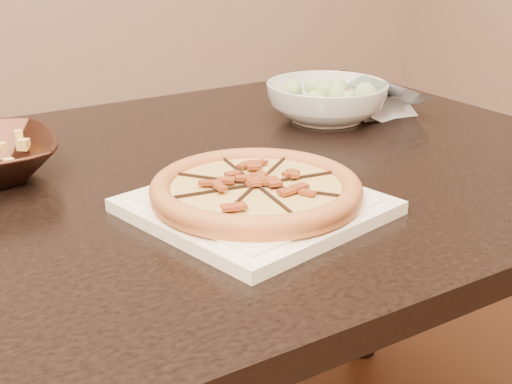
# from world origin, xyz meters

# --- Properties ---
(dining_table) EXTENTS (1.61, 1.15, 0.75)m
(dining_table) POSITION_xyz_m (0.17, 0.13, 0.66)
(dining_table) COLOR black
(dining_table) RESTS_ON floor
(plate) EXTENTS (0.37, 0.37, 0.02)m
(plate) POSITION_xyz_m (0.24, -0.05, 0.76)
(plate) COLOR white
(plate) RESTS_ON dining_table
(pizza) EXTENTS (0.29, 0.29, 0.03)m
(pizza) POSITION_xyz_m (0.24, -0.05, 0.78)
(pizza) COLOR #B85F37
(pizza) RESTS_ON plate
(salad_bowl) EXTENTS (0.25, 0.25, 0.07)m
(salad_bowl) POSITION_xyz_m (0.56, 0.31, 0.79)
(salad_bowl) COLOR silver
(salad_bowl) RESTS_ON dining_table
(salad) EXTENTS (0.10, 0.11, 0.04)m
(salad) POSITION_xyz_m (0.56, 0.31, 0.84)
(salad) COLOR #ADBC70
(salad) RESTS_ON salad_bowl
(cling_film) EXTENTS (0.17, 0.15, 0.05)m
(cling_film) POSITION_xyz_m (0.68, 0.31, 0.78)
(cling_film) COLOR white
(cling_film) RESTS_ON dining_table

